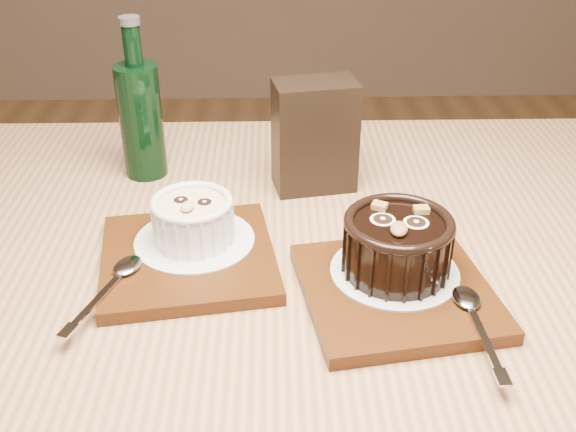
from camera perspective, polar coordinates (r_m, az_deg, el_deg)
name	(u,v)px	position (r m, az deg, el deg)	size (l,w,h in m)	color
table	(266,335)	(0.77, -1.87, -10.05)	(1.20, 0.81, 0.75)	brown
tray_left	(188,258)	(0.72, -8.43, -3.54)	(0.18, 0.18, 0.01)	#44210B
doily_left	(195,240)	(0.74, -7.90, -2.01)	(0.13, 0.13, 0.00)	silver
ramekin_white	(193,218)	(0.72, -8.06, -0.15)	(0.09, 0.09, 0.05)	white
spoon_left	(109,285)	(0.68, -14.89, -5.67)	(0.03, 0.13, 0.01)	silver
tray_right	(396,291)	(0.68, 9.14, -6.31)	(0.18, 0.18, 0.01)	#44210B
doily_right	(394,271)	(0.69, 9.00, -4.62)	(0.13, 0.13, 0.00)	silver
ramekin_dark	(397,242)	(0.67, 9.24, -2.23)	(0.11, 0.11, 0.06)	black
spoon_right	(477,321)	(0.64, 15.73, -8.55)	(0.03, 0.13, 0.01)	silver
condiment_stand	(315,136)	(0.84, 2.27, 6.79)	(0.10, 0.06, 0.14)	black
green_bottle	(141,117)	(0.89, -12.36, 8.21)	(0.06, 0.06, 0.21)	black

